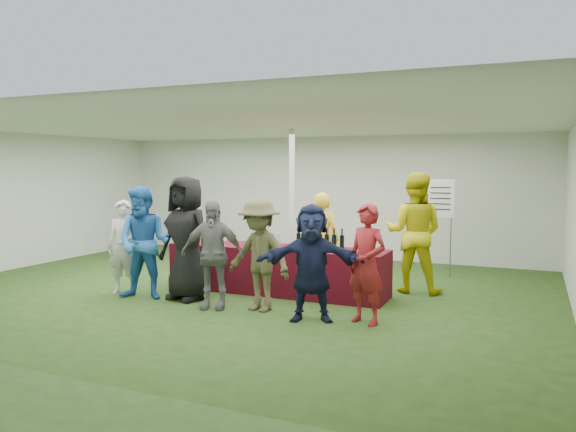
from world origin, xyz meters
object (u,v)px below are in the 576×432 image
at_px(wine_list_sign, 440,206).
at_px(customer_0, 124,247).
at_px(dump_bucket, 368,248).
at_px(staff_pourer, 322,240).
at_px(customer_5, 312,263).
at_px(customer_2, 186,238).
at_px(customer_3, 212,254).
at_px(staff_back, 414,232).
at_px(customer_1, 144,243).
at_px(customer_6, 367,264).
at_px(serving_table, 277,269).
at_px(customer_4, 259,255).

bearing_deg(wine_list_sign, customer_0, -141.57).
bearing_deg(dump_bucket, wine_list_sign, 76.79).
xyz_separation_m(staff_pourer, customer_5, (0.60, -2.01, -0.03)).
bearing_deg(customer_2, wine_list_sign, 57.17).
distance_m(staff_pourer, customer_3, 2.18).
height_order(customer_2, customer_5, customer_2).
xyz_separation_m(staff_back, customer_0, (-4.22, -1.98, -0.22)).
xyz_separation_m(staff_pourer, staff_back, (1.50, 0.25, 0.17)).
relative_size(wine_list_sign, customer_1, 1.04).
bearing_deg(dump_bucket, customer_5, -112.27).
bearing_deg(dump_bucket, customer_6, -75.23).
bearing_deg(serving_table, customer_5, -49.76).
relative_size(staff_pourer, customer_4, 1.02).
bearing_deg(staff_back, serving_table, 22.97).
bearing_deg(customer_5, customer_3, 158.96).
distance_m(staff_back, customer_6, 2.12).
relative_size(dump_bucket, customer_3, 0.15).
bearing_deg(wine_list_sign, staff_back, -96.74).
distance_m(serving_table, customer_4, 1.24).
relative_size(staff_back, customer_5, 1.26).
bearing_deg(serving_table, customer_6, -32.69).
bearing_deg(staff_pourer, serving_table, 44.92).
xyz_separation_m(customer_0, customer_4, (2.46, -0.09, 0.04)).
bearing_deg(customer_4, serving_table, 113.75).
height_order(dump_bucket, staff_back, staff_back).
xyz_separation_m(staff_back, customer_3, (-2.44, -2.22, -0.19)).
bearing_deg(customer_4, customer_6, 9.95).
height_order(customer_0, customer_6, customer_6).
distance_m(customer_3, customer_5, 1.54).
distance_m(serving_table, customer_0, 2.47).
height_order(customer_4, customer_5, customer_4).
bearing_deg(customer_4, dump_bucket, 46.03).
relative_size(customer_2, customer_4, 1.19).
distance_m(wine_list_sign, customer_2, 4.74).
bearing_deg(wine_list_sign, staff_pourer, -133.61).
distance_m(customer_1, customer_6, 3.50).
xyz_separation_m(staff_back, customer_2, (-3.08, -1.91, -0.03)).
distance_m(dump_bucket, staff_pourer, 1.38).
relative_size(customer_2, customer_5, 1.22).
height_order(staff_back, customer_5, staff_back).
xyz_separation_m(staff_pourer, customer_0, (-2.72, -1.73, -0.05)).
xyz_separation_m(staff_back, customer_1, (-3.70, -2.14, -0.10)).
height_order(customer_0, customer_1, customer_1).
distance_m(dump_bucket, wine_list_sign, 2.77).
xyz_separation_m(customer_1, customer_2, (0.62, 0.23, 0.08)).
bearing_deg(dump_bucket, customer_1, -163.13).
distance_m(staff_pourer, customer_6, 2.26).
xyz_separation_m(customer_0, customer_1, (0.52, -0.16, 0.12)).
bearing_deg(customer_1, customer_6, -12.18).
relative_size(wine_list_sign, customer_5, 1.16).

